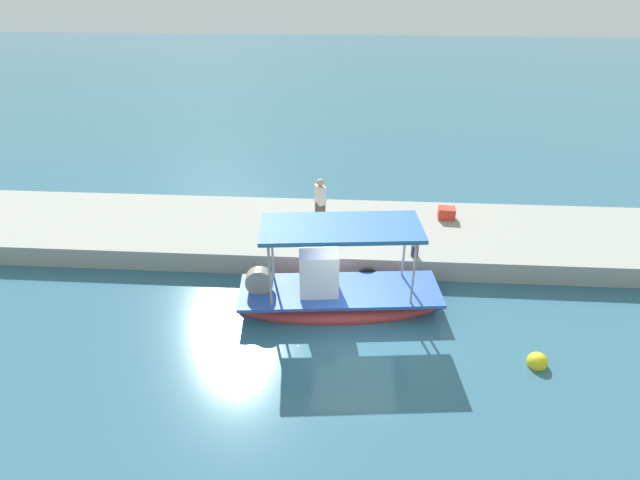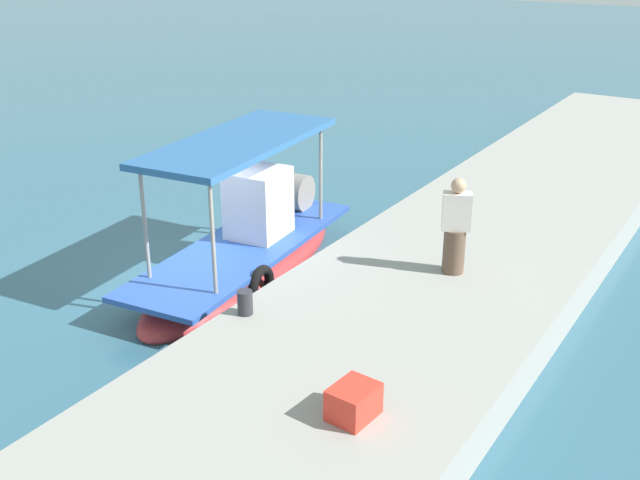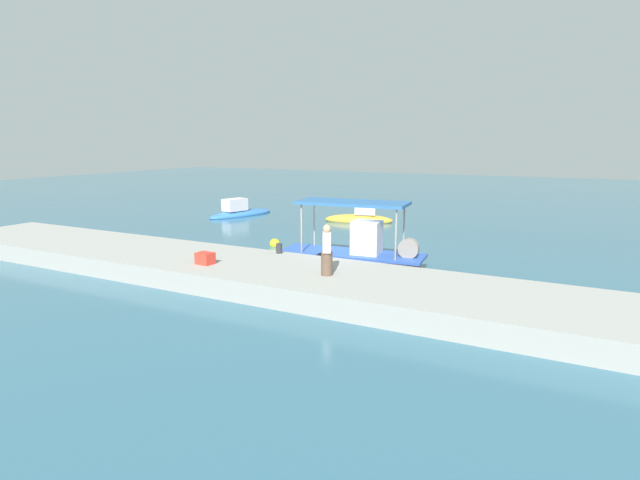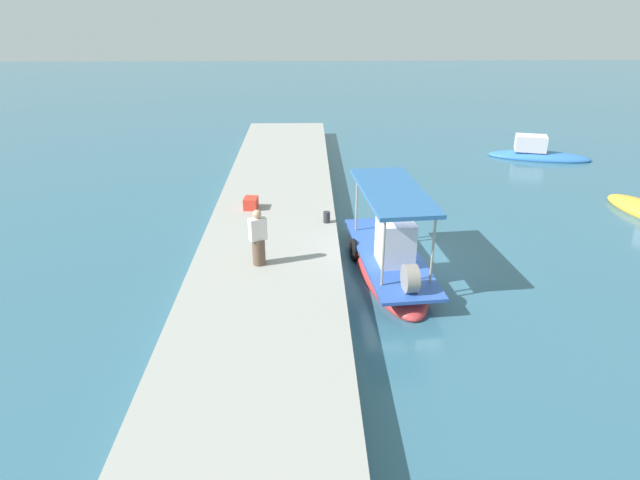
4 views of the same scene
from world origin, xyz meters
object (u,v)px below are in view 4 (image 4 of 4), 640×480
(fisherman_near_bollard, at_px, (258,240))
(main_fishing_boat, at_px, (389,260))
(marker_buoy, at_px, (424,209))
(mooring_bollard, at_px, (327,217))
(cargo_crate, at_px, (251,203))
(moored_boat_mid, at_px, (537,155))

(fisherman_near_bollard, bearing_deg, main_fishing_boat, 100.38)
(main_fishing_boat, distance_m, fisherman_near_bollard, 4.15)
(fisherman_near_bollard, distance_m, marker_buoy, 8.61)
(main_fishing_boat, relative_size, marker_buoy, 12.16)
(main_fishing_boat, xyz_separation_m, mooring_bollard, (-2.44, -1.87, 0.46))
(main_fishing_boat, height_order, marker_buoy, main_fishing_boat)
(mooring_bollard, bearing_deg, cargo_crate, -117.28)
(marker_buoy, bearing_deg, cargo_crate, -78.69)
(fisherman_near_bollard, relative_size, mooring_bollard, 4.37)
(fisherman_near_bollard, distance_m, moored_boat_mid, 19.36)
(main_fishing_boat, xyz_separation_m, moored_boat_mid, (-12.92, 9.72, -0.25))
(fisherman_near_bollard, xyz_separation_m, marker_buoy, (-5.94, 6.09, -1.38))
(mooring_bollard, height_order, cargo_crate, cargo_crate)
(fisherman_near_bollard, relative_size, marker_buoy, 3.30)
(mooring_bollard, distance_m, marker_buoy, 4.93)
(fisherman_near_bollard, relative_size, moored_boat_mid, 0.31)
(fisherman_near_bollard, height_order, moored_boat_mid, fisherman_near_bollard)
(mooring_bollard, bearing_deg, fisherman_near_bollard, -33.41)
(marker_buoy, distance_m, moored_boat_mid, 10.81)
(main_fishing_boat, distance_m, moored_boat_mid, 16.17)
(main_fishing_boat, xyz_separation_m, fisherman_near_bollard, (0.72, -3.95, 1.03))
(marker_buoy, bearing_deg, fisherman_near_bollard, -45.72)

